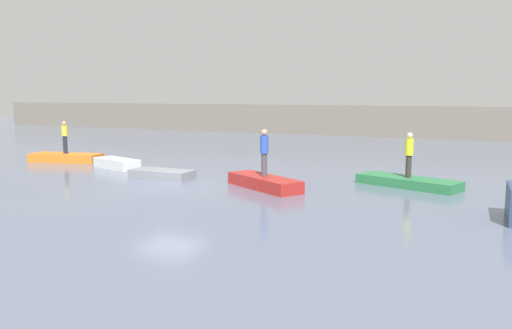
{
  "coord_description": "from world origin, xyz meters",
  "views": [
    {
      "loc": [
        11.46,
        -16.67,
        3.6
      ],
      "look_at": [
        2.75,
        2.22,
        0.73
      ],
      "focal_mm": 36.16,
      "sensor_mm": 36.0,
      "label": 1
    }
  ],
  "objects_px": {
    "rowboat_white": "(117,163)",
    "rowboat_green": "(408,182)",
    "rowboat_red": "(264,182)",
    "person_yellow_shirt": "(65,136)",
    "person_hiviz_shirt": "(409,152)",
    "rowboat_orange": "(66,158)",
    "rowboat_grey": "(162,174)",
    "person_blue_shirt": "(264,150)"
  },
  "relations": [
    {
      "from": "person_hiviz_shirt",
      "to": "person_blue_shirt",
      "type": "xyz_separation_m",
      "value": [
        -4.94,
        -2.68,
        0.13
      ]
    },
    {
      "from": "rowboat_green",
      "to": "person_hiviz_shirt",
      "type": "relative_size",
      "value": 2.27
    },
    {
      "from": "rowboat_red",
      "to": "person_yellow_shirt",
      "type": "relative_size",
      "value": 2.07
    },
    {
      "from": "rowboat_white",
      "to": "person_blue_shirt",
      "type": "xyz_separation_m",
      "value": [
        8.72,
        -1.96,
        1.24
      ]
    },
    {
      "from": "rowboat_white",
      "to": "person_hiviz_shirt",
      "type": "relative_size",
      "value": 1.51
    },
    {
      "from": "rowboat_grey",
      "to": "person_blue_shirt",
      "type": "height_order",
      "value": "person_blue_shirt"
    },
    {
      "from": "rowboat_orange",
      "to": "person_blue_shirt",
      "type": "distance_m",
      "value": 13.09
    },
    {
      "from": "rowboat_white",
      "to": "person_blue_shirt",
      "type": "relative_size",
      "value": 1.46
    },
    {
      "from": "rowboat_white",
      "to": "rowboat_green",
      "type": "xyz_separation_m",
      "value": [
        13.66,
        0.73,
        -0.05
      ]
    },
    {
      "from": "rowboat_grey",
      "to": "rowboat_orange",
      "type": "bearing_deg",
      "value": 163.48
    },
    {
      "from": "person_hiviz_shirt",
      "to": "person_blue_shirt",
      "type": "distance_m",
      "value": 5.62
    },
    {
      "from": "rowboat_grey",
      "to": "rowboat_green",
      "type": "bearing_deg",
      "value": 13.35
    },
    {
      "from": "rowboat_grey",
      "to": "rowboat_green",
      "type": "height_order",
      "value": "rowboat_grey"
    },
    {
      "from": "rowboat_white",
      "to": "rowboat_red",
      "type": "xyz_separation_m",
      "value": [
        8.72,
        -1.96,
        -0.0
      ]
    },
    {
      "from": "rowboat_red",
      "to": "person_hiviz_shirt",
      "type": "relative_size",
      "value": 2.02
    },
    {
      "from": "rowboat_white",
      "to": "person_hiviz_shirt",
      "type": "bearing_deg",
      "value": 21.16
    },
    {
      "from": "rowboat_grey",
      "to": "person_yellow_shirt",
      "type": "bearing_deg",
      "value": 163.48
    },
    {
      "from": "rowboat_orange",
      "to": "rowboat_grey",
      "type": "xyz_separation_m",
      "value": [
        7.79,
        -2.33,
        -0.04
      ]
    },
    {
      "from": "rowboat_grey",
      "to": "rowboat_red",
      "type": "height_order",
      "value": "rowboat_red"
    },
    {
      "from": "rowboat_green",
      "to": "person_yellow_shirt",
      "type": "height_order",
      "value": "person_yellow_shirt"
    },
    {
      "from": "rowboat_orange",
      "to": "person_hiviz_shirt",
      "type": "relative_size",
      "value": 2.14
    },
    {
      "from": "rowboat_grey",
      "to": "person_hiviz_shirt",
      "type": "relative_size",
      "value": 1.56
    },
    {
      "from": "rowboat_red",
      "to": "rowboat_green",
      "type": "bearing_deg",
      "value": 59.35
    },
    {
      "from": "rowboat_grey",
      "to": "person_hiviz_shirt",
      "type": "height_order",
      "value": "person_hiviz_shirt"
    },
    {
      "from": "rowboat_orange",
      "to": "rowboat_green",
      "type": "distance_m",
      "value": 17.69
    },
    {
      "from": "person_yellow_shirt",
      "to": "person_hiviz_shirt",
      "type": "bearing_deg",
      "value": -0.05
    },
    {
      "from": "person_yellow_shirt",
      "to": "person_blue_shirt",
      "type": "distance_m",
      "value": 13.03
    },
    {
      "from": "rowboat_white",
      "to": "person_yellow_shirt",
      "type": "bearing_deg",
      "value": -172.33
    },
    {
      "from": "rowboat_green",
      "to": "person_hiviz_shirt",
      "type": "xyz_separation_m",
      "value": [
        0.0,
        0.0,
        1.16
      ]
    },
    {
      "from": "person_yellow_shirt",
      "to": "rowboat_orange",
      "type": "bearing_deg",
      "value": 0.0
    },
    {
      "from": "person_yellow_shirt",
      "to": "person_blue_shirt",
      "type": "bearing_deg",
      "value": -11.95
    },
    {
      "from": "rowboat_orange",
      "to": "rowboat_white",
      "type": "relative_size",
      "value": 1.42
    },
    {
      "from": "rowboat_white",
      "to": "person_hiviz_shirt",
      "type": "height_order",
      "value": "person_hiviz_shirt"
    },
    {
      "from": "rowboat_orange",
      "to": "rowboat_green",
      "type": "relative_size",
      "value": 0.94
    },
    {
      "from": "person_hiviz_shirt",
      "to": "rowboat_white",
      "type": "bearing_deg",
      "value": -176.95
    },
    {
      "from": "person_yellow_shirt",
      "to": "person_hiviz_shirt",
      "type": "distance_m",
      "value": 17.69
    },
    {
      "from": "rowboat_white",
      "to": "person_yellow_shirt",
      "type": "distance_m",
      "value": 4.26
    },
    {
      "from": "rowboat_white",
      "to": "rowboat_green",
      "type": "relative_size",
      "value": 0.66
    },
    {
      "from": "rowboat_green",
      "to": "rowboat_red",
      "type": "bearing_deg",
      "value": -132.0
    },
    {
      "from": "rowboat_green",
      "to": "person_blue_shirt",
      "type": "height_order",
      "value": "person_blue_shirt"
    },
    {
      "from": "rowboat_white",
      "to": "rowboat_grey",
      "type": "height_order",
      "value": "rowboat_white"
    },
    {
      "from": "person_blue_shirt",
      "to": "person_yellow_shirt",
      "type": "bearing_deg",
      "value": 168.05
    }
  ]
}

